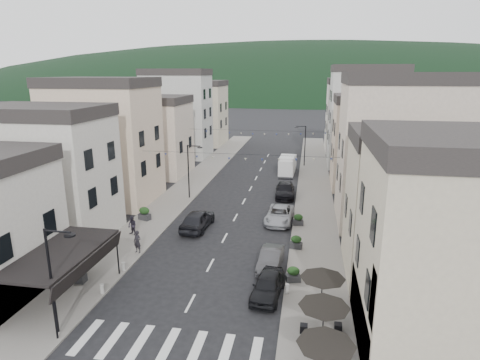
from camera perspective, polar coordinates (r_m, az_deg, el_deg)
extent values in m
cube|color=slate|center=(50.49, -6.77, -0.43)|extent=(4.00, 76.00, 0.12)
cube|color=slate|center=(48.48, 10.50, -1.24)|extent=(4.00, 76.00, 0.12)
ellipsoid|color=black|center=(314.94, 8.84, 12.48)|extent=(640.00, 360.00, 70.00)
cube|color=#B7AB92|center=(21.89, 30.48, -9.95)|extent=(10.00, 8.00, 10.00)
cube|color=black|center=(26.24, -24.09, -9.39)|extent=(3.60, 7.50, 0.15)
cube|color=black|center=(25.53, -20.54, -10.94)|extent=(0.34, 7.50, 0.99)
cylinder|color=black|center=(23.54, -24.90, -16.80)|extent=(0.10, 0.10, 3.20)
cylinder|color=black|center=(28.78, -17.01, -10.01)|extent=(0.10, 0.10, 3.20)
cube|color=beige|center=(36.54, -25.84, 0.12)|extent=(10.00, 7.00, 10.00)
cube|color=#262323|center=(35.66, -26.85, 8.69)|extent=(10.20, 7.14, 1.00)
cube|color=beige|center=(44.62, -18.64, 4.64)|extent=(10.00, 8.00, 12.00)
cube|color=#262323|center=(43.99, -19.36, 12.99)|extent=(10.20, 8.16, 1.00)
cube|color=#B8A795|center=(55.50, -12.72, 5.67)|extent=(10.00, 8.00, 9.50)
cube|color=#262323|center=(54.92, -13.04, 11.08)|extent=(10.20, 8.16, 1.00)
cube|color=#AEADA8|center=(66.42, -8.86, 8.89)|extent=(10.00, 7.00, 13.00)
cube|color=#262323|center=(66.05, -9.11, 14.93)|extent=(10.20, 7.14, 1.00)
cube|color=#B7AB92|center=(77.92, -6.01, 9.14)|extent=(10.00, 9.00, 11.00)
cube|color=#262323|center=(77.54, -6.14, 13.55)|extent=(10.20, 9.18, 1.00)
cube|color=#B7AB92|center=(29.14, 25.06, -4.35)|extent=(10.00, 7.00, 9.00)
cube|color=#262323|center=(28.01, 26.19, 5.36)|extent=(10.20, 7.14, 1.00)
cube|color=#B8A795|center=(38.11, 21.61, 3.08)|extent=(10.00, 8.00, 12.50)
cube|color=#262323|center=(37.42, 22.63, 13.23)|extent=(10.20, 8.16, 1.00)
cube|color=beige|center=(49.94, 18.83, 4.50)|extent=(10.00, 7.00, 10.00)
cube|color=#262323|center=(49.30, 19.38, 10.79)|extent=(10.20, 7.14, 1.00)
cube|color=#AEADA8|center=(61.46, 17.33, 8.13)|extent=(10.00, 8.00, 13.50)
cube|color=#262323|center=(61.09, 17.88, 14.89)|extent=(10.20, 8.16, 1.00)
cube|color=beige|center=(73.41, 16.13, 8.47)|extent=(10.00, 9.00, 11.50)
cube|color=#262323|center=(73.02, 16.50, 13.34)|extent=(10.20, 9.18, 1.00)
cone|color=black|center=(18.37, 12.09, -22.56)|extent=(2.50, 2.50, 0.55)
cylinder|color=black|center=(21.27, 11.66, -20.32)|extent=(0.06, 0.06, 2.30)
cone|color=black|center=(20.66, 11.83, -17.83)|extent=(2.50, 2.50, 0.55)
cylinder|color=black|center=(21.73, 11.55, -22.00)|extent=(0.70, 0.70, 0.04)
cylinder|color=black|center=(23.62, 11.49, -16.41)|extent=(0.06, 0.06, 2.30)
cone|color=black|center=(23.07, 11.63, -14.07)|extent=(2.50, 2.50, 0.55)
cylinder|color=black|center=(24.03, 11.39, -17.99)|extent=(0.70, 0.70, 0.04)
cylinder|color=black|center=(23.38, -25.21, -13.12)|extent=(0.14, 0.14, 6.00)
cylinder|color=black|center=(21.84, -24.54, -6.68)|extent=(1.40, 0.10, 0.10)
cylinder|color=black|center=(21.54, -23.06, -7.24)|extent=(0.56, 0.56, 0.08)
cylinder|color=black|center=(43.80, -7.34, 1.12)|extent=(0.14, 0.14, 6.00)
cylinder|color=black|center=(43.00, -6.58, 4.83)|extent=(1.40, 0.10, 0.10)
cylinder|color=black|center=(42.85, -5.73, 4.62)|extent=(0.56, 0.56, 0.08)
cylinder|color=black|center=(59.51, 9.22, 4.76)|extent=(0.14, 0.14, 6.00)
cylinder|color=black|center=(59.08, 8.66, 7.55)|extent=(1.40, 0.10, 0.10)
cylinder|color=black|center=(59.12, 8.01, 7.43)|extent=(0.56, 0.56, 0.08)
cylinder|color=gray|center=(27.32, -19.02, -14.39)|extent=(0.26, 0.26, 0.60)
cylinder|color=gray|center=(29.64, -16.22, -11.72)|extent=(0.26, 0.26, 0.60)
cylinder|color=gray|center=(26.11, 6.72, -15.06)|extent=(0.26, 0.26, 0.60)
cylinder|color=black|center=(37.92, -0.41, 3.71)|extent=(19.00, 0.02, 0.02)
cone|color=beige|center=(40.40, -12.68, 3.78)|extent=(0.28, 0.28, 0.24)
cone|color=navy|center=(39.84, -10.56, 3.60)|extent=(0.28, 0.28, 0.24)
cone|color=beige|center=(39.34, -8.39, 3.44)|extent=(0.28, 0.28, 0.24)
cone|color=navy|center=(38.89, -6.16, 3.28)|extent=(0.28, 0.28, 0.24)
cone|color=beige|center=(38.50, -3.89, 3.14)|extent=(0.28, 0.28, 0.24)
cone|color=navy|center=(38.17, -1.58, 3.03)|extent=(0.28, 0.28, 0.24)
cone|color=beige|center=(37.89, 0.77, 2.94)|extent=(0.28, 0.28, 0.24)
cone|color=navy|center=(37.67, 3.15, 2.89)|extent=(0.28, 0.28, 0.24)
cone|color=beige|center=(37.52, 5.56, 2.86)|extent=(0.28, 0.28, 0.24)
cone|color=navy|center=(37.43, 7.98, 2.85)|extent=(0.28, 0.28, 0.24)
cone|color=beige|center=(37.40, 10.41, 2.87)|extent=(0.28, 0.28, 0.24)
cone|color=navy|center=(37.43, 12.84, 2.89)|extent=(0.28, 0.28, 0.24)
cylinder|color=black|center=(53.52, 2.66, 7.04)|extent=(19.00, 0.02, 0.02)
cone|color=beige|center=(55.30, -6.39, 7.03)|extent=(0.28, 0.28, 0.24)
cone|color=navy|center=(54.90, -4.79, 6.92)|extent=(0.28, 0.28, 0.24)
cone|color=beige|center=(54.53, -3.17, 6.81)|extent=(0.28, 0.28, 0.24)
cone|color=navy|center=(54.21, -1.53, 6.71)|extent=(0.28, 0.28, 0.24)
cone|color=beige|center=(53.93, 0.14, 6.62)|extent=(0.28, 0.28, 0.24)
cone|color=navy|center=(53.69, 1.81, 6.55)|extent=(0.28, 0.28, 0.24)
cone|color=beige|center=(53.50, 3.50, 6.50)|extent=(0.28, 0.28, 0.24)
cone|color=navy|center=(53.35, 5.20, 6.47)|extent=(0.28, 0.28, 0.24)
cone|color=beige|center=(53.24, 6.91, 6.45)|extent=(0.28, 0.28, 0.24)
cone|color=navy|center=(53.17, 8.63, 6.45)|extent=(0.28, 0.28, 0.24)
cone|color=beige|center=(53.15, 10.35, 6.46)|extent=(0.28, 0.28, 0.24)
cone|color=navy|center=(53.18, 12.07, 6.47)|extent=(0.28, 0.28, 0.24)
imported|color=black|center=(25.70, 3.97, -14.74)|extent=(2.09, 4.36, 1.44)
imported|color=#353437|center=(29.04, 4.38, -11.13)|extent=(1.72, 4.20, 1.35)
imported|color=#999BA2|center=(37.44, 5.64, -4.93)|extent=(2.66, 5.27, 1.43)
imported|color=black|center=(45.05, 6.44, -1.44)|extent=(2.27, 5.17, 1.48)
imported|color=black|center=(35.86, -6.07, -5.62)|extent=(2.32, 5.15, 1.72)
cube|color=silver|center=(55.78, 6.77, 2.12)|extent=(2.24, 5.17, 2.12)
cube|color=silver|center=(54.92, 6.74, 3.11)|extent=(2.11, 3.48, 0.53)
cylinder|color=black|center=(54.18, 5.65, 1.02)|extent=(0.30, 0.75, 0.74)
cylinder|color=black|center=(54.02, 7.44, 0.92)|extent=(0.30, 0.75, 0.74)
cylinder|color=black|center=(57.87, 6.11, 1.91)|extent=(0.30, 0.75, 0.74)
cylinder|color=black|center=(57.72, 7.78, 1.82)|extent=(0.30, 0.75, 0.74)
imported|color=black|center=(31.85, -14.39, -8.50)|extent=(0.73, 0.57, 1.76)
imported|color=#24202A|center=(35.27, -15.07, -6.30)|extent=(0.98, 0.90, 1.64)
cube|color=#2A2A2C|center=(29.17, -22.05, -12.80)|extent=(1.06, 0.60, 0.53)
ellipsoid|color=black|center=(28.92, -22.17, -11.79)|extent=(0.92, 0.59, 0.67)
cube|color=#2C2C2E|center=(38.70, -13.41, -5.11)|extent=(1.25, 0.94, 0.56)
ellipsoid|color=black|center=(38.49, -13.46, -4.25)|extent=(0.98, 0.62, 0.71)
cube|color=#323235|center=(27.44, 7.55, -13.65)|extent=(1.05, 0.77, 0.47)
ellipsoid|color=black|center=(27.20, 7.59, -12.69)|extent=(0.83, 0.53, 0.60)
cube|color=#29292B|center=(32.13, 7.97, -9.19)|extent=(1.01, 0.65, 0.47)
ellipsoid|color=black|center=(31.92, 8.01, -8.34)|extent=(0.83, 0.53, 0.60)
cube|color=#2D2D30|center=(36.77, 8.27, -6.00)|extent=(0.97, 0.59, 0.46)
ellipsoid|color=black|center=(36.59, 8.30, -5.26)|extent=(0.82, 0.52, 0.59)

